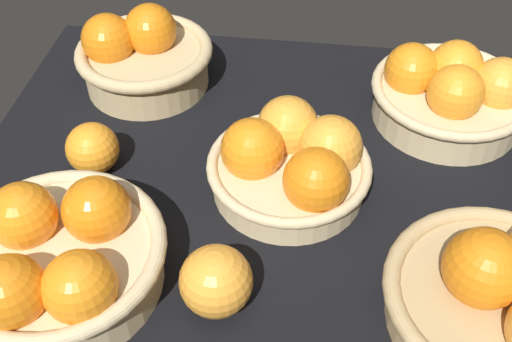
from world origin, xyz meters
TOP-DOWN VIEW (x-y plane):
  - market_tray at (0.00, 0.00)cm, footprint 84.00×72.00cm
  - basket_center at (1.13, 1.32)cm, footprint 20.86×20.86cm
  - basket_near_right at (24.48, -16.08)cm, footprint 23.81×23.81cm
  - basket_near_left at (-22.48, -17.38)cm, footprint 23.76×23.76cm
  - basket_far_left at (-23.61, 21.10)cm, footprint 20.68×20.68cm
  - basket_far_right at (22.15, 18.17)cm, footprint 22.44×22.44cm
  - loose_orange_front_gap at (-25.11, 1.37)cm, footprint 6.96×6.96cm
  - loose_orange_back_gap at (-5.30, -17.55)cm, footprint 7.89×7.89cm

SIDE VIEW (x-z plane):
  - market_tray at x=0.00cm, z-range 0.00..3.00cm
  - loose_orange_front_gap at x=-25.11cm, z-range 3.00..9.96cm
  - loose_orange_back_gap at x=-5.30cm, z-range 3.00..10.89cm
  - basket_center at x=1.13cm, z-range 2.22..12.36cm
  - basket_near_right at x=24.48cm, z-range 1.51..13.33cm
  - basket_far_right at x=22.15cm, z-range 2.05..13.40cm
  - basket_near_left at x=-22.48cm, z-range 2.12..13.49cm
  - basket_far_left at x=-23.61cm, z-range 1.77..14.05cm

